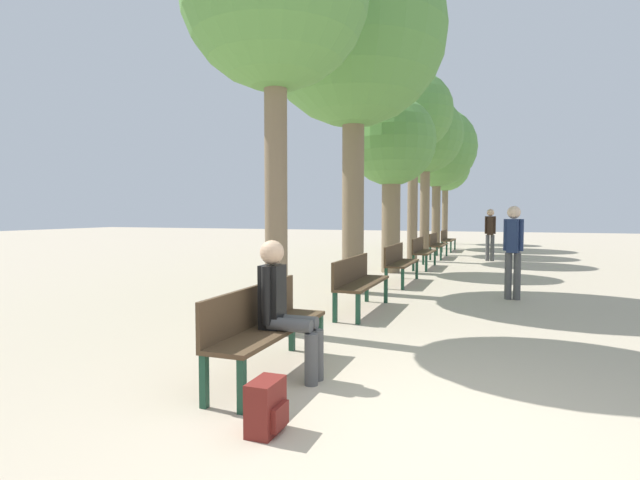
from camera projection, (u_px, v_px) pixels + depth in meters
ground_plane at (427, 434)px, 3.57m from camera, size 80.00×80.00×0.00m
bench_row_0 at (263, 322)px, 4.84m from camera, size 0.43×1.88×0.87m
bench_row_1 at (358, 279)px, 7.99m from camera, size 0.43×1.88×0.87m
bench_row_2 at (399, 260)px, 11.14m from camera, size 0.43×1.88×0.87m
bench_row_3 at (422, 250)px, 14.28m from camera, size 0.43×1.88×0.87m
bench_row_4 at (436, 243)px, 17.43m from camera, size 0.43×1.88×0.87m
bench_row_5 at (447, 238)px, 20.58m from camera, size 0.43×1.88×0.87m
tree_row_1 at (354, 36)px, 9.66m from camera, size 3.59×3.59×6.86m
tree_row_2 at (391, 145)px, 13.09m from camera, size 2.33×2.33×4.63m
tree_row_3 at (413, 114)px, 16.15m from camera, size 2.55×2.55×6.13m
tree_row_4 at (426, 136)px, 18.72m from camera, size 2.82×2.82×5.92m
tree_row_5 at (437, 148)px, 21.91m from camera, size 3.47×3.47×6.19m
tree_row_6 at (445, 168)px, 25.30m from camera, size 2.45×2.45×5.14m
person_seated at (284, 305)px, 4.73m from camera, size 0.61×0.35×1.33m
backpack at (266, 407)px, 3.59m from camera, size 0.23×0.32×0.38m
pedestrian_near at (490, 231)px, 16.32m from camera, size 0.35×0.25×1.71m
pedestrian_mid at (513, 246)px, 9.06m from camera, size 0.35×0.27×1.71m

